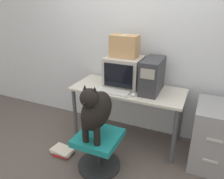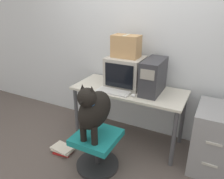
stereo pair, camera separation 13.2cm
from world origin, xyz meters
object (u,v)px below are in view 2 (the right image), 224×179
at_px(filing_cabinet, 214,139).
at_px(book_stack_floor, 63,149).
at_px(dog, 94,109).
at_px(office_chair, 97,148).
at_px(cardboard_box, 126,46).
at_px(pc_tower, 153,76).
at_px(crt_monitor, 125,72).
at_px(keyboard, 113,92).

distance_m(filing_cabinet, book_stack_floor, 1.83).
bearing_deg(dog, filing_cabinet, 28.74).
bearing_deg(office_chair, cardboard_box, 90.07).
distance_m(office_chair, dog, 0.52).
bearing_deg(filing_cabinet, pc_tower, 172.91).
bearing_deg(book_stack_floor, crt_monitor, 55.19).
height_order(pc_tower, keyboard, pc_tower).
relative_size(keyboard, dog, 0.64).
distance_m(dog, filing_cabinet, 1.39).
height_order(pc_tower, cardboard_box, cardboard_box).
xyz_separation_m(pc_tower, book_stack_floor, (-0.91, -0.70, -0.93)).
xyz_separation_m(crt_monitor, filing_cabinet, (1.17, -0.15, -0.58)).
relative_size(cardboard_box, book_stack_floor, 1.20).
bearing_deg(dog, crt_monitor, 90.07).
distance_m(cardboard_box, book_stack_floor, 1.54).
bearing_deg(crt_monitor, book_stack_floor, -124.81).
bearing_deg(office_chair, crt_monitor, 90.07).
bearing_deg(keyboard, crt_monitor, 84.51).
height_order(crt_monitor, dog, crt_monitor).
height_order(keyboard, filing_cabinet, keyboard).
xyz_separation_m(dog, filing_cabinet, (1.17, 0.64, -0.40)).
bearing_deg(office_chair, pc_tower, 60.83).
xyz_separation_m(crt_monitor, cardboard_box, (-0.00, 0.00, 0.33)).
distance_m(crt_monitor, cardboard_box, 0.33).
relative_size(office_chair, book_stack_floor, 1.74).
height_order(pc_tower, dog, pc_tower).
height_order(office_chair, book_stack_floor, office_chair).
xyz_separation_m(office_chair, book_stack_floor, (-0.52, 0.00, -0.21)).
bearing_deg(pc_tower, crt_monitor, 172.20).
distance_m(filing_cabinet, cardboard_box, 1.49).
xyz_separation_m(dog, book_stack_floor, (-0.52, 0.04, -0.73)).
height_order(office_chair, filing_cabinet, filing_cabinet).
distance_m(crt_monitor, dog, 0.81).
bearing_deg(pc_tower, office_chair, -119.17).
xyz_separation_m(crt_monitor, book_stack_floor, (-0.52, -0.75, -0.91)).
distance_m(dog, book_stack_floor, 0.90).
relative_size(crt_monitor, cardboard_box, 1.34).
distance_m(crt_monitor, office_chair, 1.03).
distance_m(office_chair, cardboard_box, 1.28).
bearing_deg(dog, cardboard_box, 90.07).
relative_size(pc_tower, office_chair, 0.96).
height_order(pc_tower, filing_cabinet, pc_tower).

